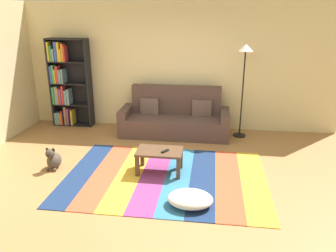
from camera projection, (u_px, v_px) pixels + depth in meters
ground_plane at (161, 178)px, 5.20m from camera, size 14.00×14.00×0.00m
back_wall at (179, 67)px, 7.14m from camera, size 6.80×0.10×2.70m
rug at (165, 177)px, 5.24m from camera, size 3.14×2.25×0.01m
couch at (175, 119)px, 6.98m from camera, size 2.26×0.80×1.00m
bookshelf at (66, 85)px, 7.37m from camera, size 0.90×0.28×1.95m
coffee_table at (160, 154)px, 5.31m from camera, size 0.73×0.47×0.38m
pouf at (190, 199)px, 4.44m from camera, size 0.61×0.48×0.19m
dog at (53, 160)px, 5.49m from camera, size 0.22×0.35×0.40m
standing_lamp at (245, 60)px, 6.46m from camera, size 0.32×0.32×1.90m
tv_remote at (165, 151)px, 5.23m from camera, size 0.12×0.15×0.02m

